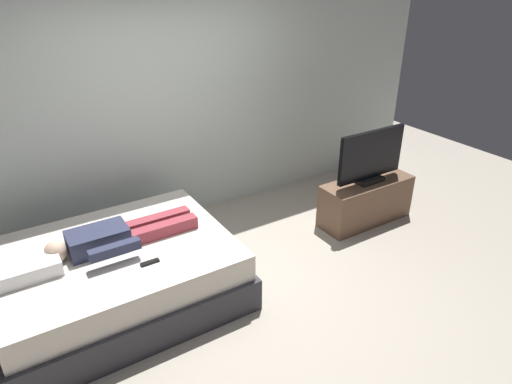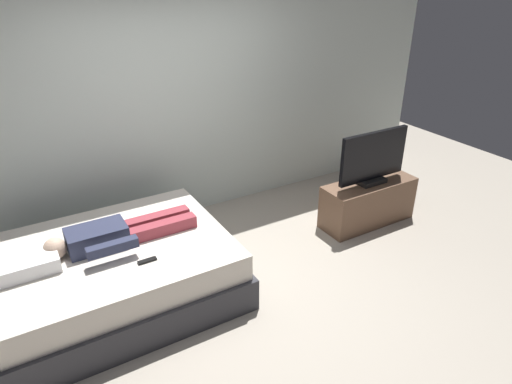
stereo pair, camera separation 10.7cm
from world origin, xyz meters
TOP-DOWN VIEW (x-y plane):
  - ground_plane at (0.00, 0.00)m, footprint 10.00×10.00m
  - back_wall at (0.40, 1.78)m, footprint 6.40×0.10m
  - bed at (-0.99, 0.57)m, footprint 1.96×1.53m
  - pillow at (-1.65, 0.57)m, footprint 0.48×0.34m
  - person at (-0.96, 0.61)m, footprint 1.26×0.46m
  - remote at (-0.81, 0.20)m, footprint 0.15×0.04m
  - tv_stand at (1.82, 0.45)m, footprint 1.10×0.40m
  - tv at (1.82, 0.45)m, footprint 0.88×0.20m

SIDE VIEW (x-z plane):
  - ground_plane at x=0.00m, z-range 0.00..0.00m
  - tv_stand at x=1.82m, z-range 0.00..0.50m
  - bed at x=-0.99m, z-range -0.01..0.53m
  - remote at x=-0.81m, z-range 0.54..0.56m
  - pillow at x=-1.65m, z-range 0.54..0.66m
  - person at x=-0.96m, z-range 0.53..0.71m
  - tv at x=1.82m, z-range 0.49..1.08m
  - back_wall at x=0.40m, z-range 0.00..2.80m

